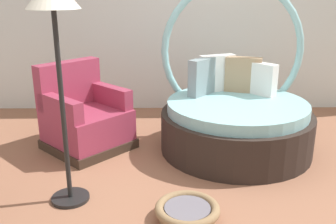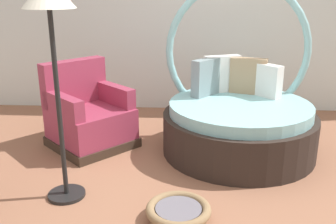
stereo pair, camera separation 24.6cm
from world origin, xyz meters
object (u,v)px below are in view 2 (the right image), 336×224
at_px(pet_basket, 178,212).
at_px(floor_lamp, 50,15).
at_px(red_armchair, 88,117).
at_px(round_daybed, 238,116).

distance_m(pet_basket, floor_lamp, 1.79).
bearing_deg(red_armchair, pet_basket, -53.72).
xyz_separation_m(round_daybed, red_armchair, (-1.67, 0.03, -0.05)).
distance_m(round_daybed, pet_basket, 1.58).
bearing_deg(red_armchair, round_daybed, -0.94).
bearing_deg(floor_lamp, pet_basket, -17.64).
xyz_separation_m(round_daybed, pet_basket, (-0.61, -1.42, -0.31)).
bearing_deg(round_daybed, pet_basket, -113.15).
height_order(pet_basket, floor_lamp, floor_lamp).
distance_m(round_daybed, red_armchair, 1.67).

